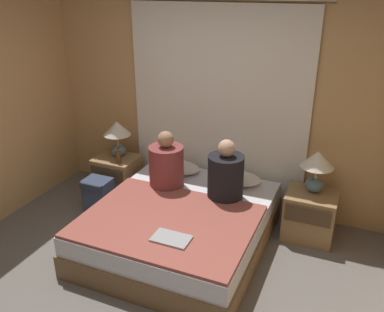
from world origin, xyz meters
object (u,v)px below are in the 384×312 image
at_px(nightstand_left, 118,176).
at_px(backpack_on_floor, 98,193).
at_px(bed, 181,226).
at_px(pillow_right, 238,178).
at_px(lamp_left, 117,133).
at_px(pillow_left, 179,167).
at_px(person_left_in_bed, 166,165).
at_px(beer_bottle_on_left_stand, 118,156).
at_px(nightstand_right, 310,215).
at_px(person_right_in_bed, 226,175).
at_px(laptop_on_bed, 171,239).
at_px(lamp_right, 317,165).

distance_m(nightstand_left, backpack_on_floor, 0.44).
bearing_deg(backpack_on_floor, bed, -10.93).
relative_size(pillow_right, backpack_on_floor, 1.25).
bearing_deg(bed, lamp_left, 148.45).
relative_size(pillow_left, backpack_on_floor, 1.25).
xyz_separation_m(bed, backpack_on_floor, (-1.18, 0.23, 0.01)).
bearing_deg(pillow_left, person_left_in_bed, -85.25).
bearing_deg(pillow_right, bed, -116.22).
xyz_separation_m(bed, beer_bottle_on_left_stand, (-1.07, 0.54, 0.39)).
distance_m(nightstand_right, person_left_in_bed, 1.62).
relative_size(pillow_right, person_left_in_bed, 0.80).
relative_size(nightstand_left, beer_bottle_on_left_stand, 2.23).
bearing_deg(backpack_on_floor, pillow_left, 32.61).
bearing_deg(person_right_in_bed, backpack_on_floor, -175.05).
bearing_deg(person_right_in_bed, pillow_left, 151.47).
height_order(bed, laptop_on_bed, laptop_on_bed).
distance_m(person_left_in_bed, laptop_on_bed, 1.09).
bearing_deg(lamp_right, person_right_in_bed, -156.29).
height_order(bed, lamp_left, lamp_left).
distance_m(lamp_right, backpack_on_floor, 2.49).
height_order(pillow_right, laptop_on_bed, pillow_right).
xyz_separation_m(bed, nightstand_left, (-1.19, 0.67, 0.04)).
bearing_deg(laptop_on_bed, nightstand_left, 137.77).
xyz_separation_m(nightstand_left, nightstand_right, (2.38, 0.00, 0.00)).
bearing_deg(pillow_right, lamp_left, -179.47).
bearing_deg(laptop_on_bed, lamp_left, 136.27).
bearing_deg(person_left_in_bed, lamp_left, 156.51).
relative_size(bed, lamp_left, 4.23).
relative_size(lamp_right, beer_bottle_on_left_stand, 1.96).
distance_m(pillow_right, person_right_in_bed, 0.44).
xyz_separation_m(pillow_left, person_left_in_bed, (0.03, -0.39, 0.20)).
distance_m(beer_bottle_on_left_stand, laptop_on_bed, 1.68).
bearing_deg(pillow_left, person_right_in_bed, -28.53).
bearing_deg(backpack_on_floor, pillow_right, 18.55).
bearing_deg(lamp_left, pillow_right, 0.53).
xyz_separation_m(pillow_left, pillow_right, (0.74, 0.00, 0.00)).
distance_m(person_left_in_bed, beer_bottle_on_left_stand, 0.77).
xyz_separation_m(bed, lamp_right, (1.19, 0.73, 0.60)).
distance_m(lamp_left, backpack_on_floor, 0.77).
distance_m(lamp_left, laptop_on_bed, 1.92).
distance_m(bed, person_left_in_bed, 0.69).
bearing_deg(bed, nightstand_right, 29.15).
height_order(lamp_right, laptop_on_bed, lamp_right).
height_order(nightstand_right, lamp_right, lamp_right).
height_order(bed, person_left_in_bed, person_left_in_bed).
xyz_separation_m(lamp_left, pillow_right, (1.56, 0.01, -0.32)).
relative_size(nightstand_right, backpack_on_floor, 1.25).
bearing_deg(backpack_on_floor, beer_bottle_on_left_stand, 71.59).
distance_m(lamp_right, person_left_in_bed, 1.58).
distance_m(nightstand_right, backpack_on_floor, 2.41).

